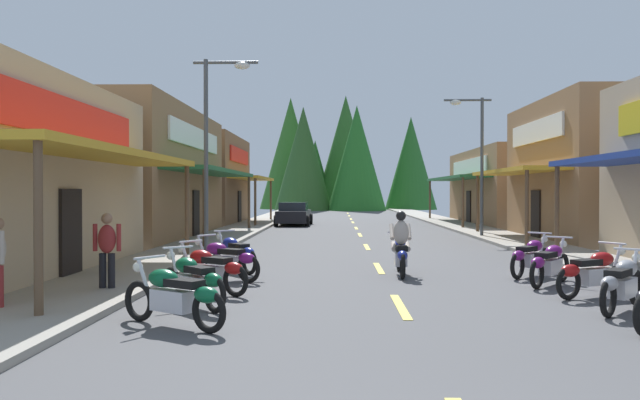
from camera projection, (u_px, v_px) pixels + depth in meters
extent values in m
cube|color=#4C4C4F|center=(360.00, 236.00, 29.61)|extent=(9.76, 83.45, 0.10)
cube|color=gray|center=(232.00, 233.00, 29.76)|extent=(2.45, 83.45, 0.12)
cube|color=gray|center=(489.00, 234.00, 29.46)|extent=(2.45, 83.45, 0.12)
cube|color=#E0C64C|center=(400.00, 306.00, 11.00)|extent=(0.16, 2.40, 0.01)
cube|color=#E0C64C|center=(379.00, 268.00, 16.51)|extent=(0.16, 2.40, 0.01)
cube|color=#E0C64C|center=(367.00, 247.00, 22.88)|extent=(0.16, 2.40, 0.01)
cube|color=#E0C64C|center=(360.00, 235.00, 29.36)|extent=(0.16, 2.40, 0.01)
cube|color=#E0C64C|center=(356.00, 228.00, 34.77)|extent=(0.16, 2.40, 0.01)
cube|color=#E0C64C|center=(353.00, 222.00, 41.44)|extent=(0.16, 2.40, 0.01)
cube|color=#E0C64C|center=(351.00, 219.00, 46.50)|extent=(0.16, 2.40, 0.01)
cube|color=#E0C64C|center=(349.00, 216.00, 52.75)|extent=(0.16, 2.40, 0.01)
cube|color=#E0C64C|center=(348.00, 213.00, 59.25)|extent=(0.16, 2.40, 0.01)
cube|color=gold|center=(107.00, 154.00, 14.41)|extent=(1.80, 10.01, 0.16)
cylinder|color=brown|center=(38.00, 232.00, 9.61)|extent=(0.14, 0.14, 2.82)
cylinder|color=brown|center=(187.00, 212.00, 19.22)|extent=(0.14, 0.14, 2.82)
cube|color=red|center=(71.00, 119.00, 14.42)|extent=(0.10, 7.79, 0.90)
cube|color=black|center=(71.00, 234.00, 14.46)|extent=(0.08, 1.10, 2.10)
cube|color=olive|center=(121.00, 174.00, 27.48)|extent=(6.61, 12.85, 5.66)
cube|color=#236033|center=(215.00, 172.00, 27.37)|extent=(1.80, 11.57, 0.16)
cylinder|color=brown|center=(205.00, 210.00, 21.79)|extent=(0.14, 0.14, 2.82)
cylinder|color=brown|center=(249.00, 204.00, 32.96)|extent=(0.14, 0.14, 2.82)
cube|color=white|center=(196.00, 138.00, 27.38)|extent=(0.10, 9.00, 0.90)
cube|color=black|center=(196.00, 214.00, 27.42)|extent=(0.08, 1.10, 2.10)
cube|color=brown|center=(187.00, 180.00, 39.90)|extent=(6.70, 9.93, 5.56)
cube|color=gold|center=(253.00, 178.00, 39.79)|extent=(1.80, 8.94, 0.16)
cylinder|color=brown|center=(255.00, 203.00, 35.52)|extent=(0.14, 0.14, 2.82)
cylinder|color=brown|center=(271.00, 201.00, 44.06)|extent=(0.14, 0.14, 2.82)
cube|color=red|center=(240.00, 156.00, 39.79)|extent=(0.10, 6.95, 0.90)
cube|color=black|center=(240.00, 207.00, 39.84)|extent=(0.08, 1.10, 2.10)
cylinder|color=brown|center=(557.00, 212.00, 19.34)|extent=(0.14, 0.14, 2.82)
cube|color=olive|center=(636.00, 170.00, 26.13)|extent=(8.23, 9.12, 5.87)
cube|color=gold|center=(515.00, 171.00, 26.26)|extent=(1.80, 8.21, 0.16)
cylinder|color=brown|center=(527.00, 209.00, 22.39)|extent=(0.14, 0.14, 2.82)
cylinder|color=brown|center=(477.00, 205.00, 30.20)|extent=(0.14, 0.14, 2.82)
cube|color=white|center=(536.00, 131.00, 26.21)|extent=(0.10, 6.38, 0.90)
cube|color=black|center=(536.00, 215.00, 26.26)|extent=(0.08, 1.10, 2.10)
cube|color=olive|center=(533.00, 187.00, 39.39)|extent=(8.03, 13.50, 4.68)
cube|color=#236033|center=(455.00, 178.00, 39.50)|extent=(1.80, 12.15, 0.16)
cylinder|color=brown|center=(463.00, 203.00, 33.67)|extent=(0.14, 0.14, 2.82)
cylinder|color=brown|center=(430.00, 200.00, 45.41)|extent=(0.14, 0.14, 2.82)
cube|color=white|center=(468.00, 166.00, 39.47)|extent=(0.10, 9.45, 0.90)
cube|color=black|center=(469.00, 207.00, 39.50)|extent=(0.08, 1.10, 2.10)
cylinder|color=#474C51|center=(206.00, 158.00, 19.86)|extent=(0.14, 0.14, 6.25)
cylinder|color=#474C51|center=(226.00, 62.00, 19.80)|extent=(2.07, 0.10, 0.10)
ellipsoid|color=silver|center=(242.00, 66.00, 19.79)|extent=(0.50, 0.30, 0.24)
cylinder|color=#474C51|center=(482.00, 168.00, 27.34)|extent=(0.14, 0.14, 6.16)
cylinder|color=#474C51|center=(468.00, 100.00, 27.32)|extent=(2.07, 0.10, 0.10)
ellipsoid|color=silver|center=(456.00, 102.00, 27.33)|extent=(0.50, 0.30, 0.24)
torus|color=black|center=(636.00, 287.00, 11.12)|extent=(0.49, 0.55, 0.64)
torus|color=black|center=(608.00, 298.00, 10.01)|extent=(0.49, 0.55, 0.64)
cube|color=silver|center=(623.00, 288.00, 10.56)|extent=(0.67, 0.71, 0.32)
ellipsoid|color=#99999E|center=(627.00, 268.00, 10.71)|extent=(0.61, 0.63, 0.28)
cube|color=black|center=(618.00, 273.00, 10.37)|extent=(0.60, 0.64, 0.12)
ellipsoid|color=#99999E|center=(609.00, 283.00, 10.04)|extent=(0.47, 0.49, 0.24)
cylinder|color=silver|center=(634.00, 270.00, 11.02)|extent=(0.29, 0.32, 0.71)
cylinder|color=silver|center=(632.00, 249.00, 10.92)|extent=(0.48, 0.42, 0.04)
sphere|color=white|center=(637.00, 258.00, 11.13)|extent=(0.16, 0.16, 0.16)
torus|color=black|center=(620.00, 278.00, 12.37)|extent=(0.60, 0.41, 0.64)
torus|color=black|center=(568.00, 283.00, 11.65)|extent=(0.60, 0.41, 0.64)
cube|color=silver|center=(595.00, 276.00, 12.01)|extent=(0.75, 0.59, 0.32)
ellipsoid|color=#A51414|center=(602.00, 259.00, 12.10)|extent=(0.64, 0.56, 0.28)
cube|color=black|center=(586.00, 262.00, 11.89)|extent=(0.66, 0.54, 0.12)
ellipsoid|color=#A51414|center=(570.00, 271.00, 11.67)|extent=(0.50, 0.43, 0.24)
cylinder|color=silver|center=(616.00, 262.00, 12.30)|extent=(0.35, 0.24, 0.71)
cylinder|color=silver|center=(612.00, 243.00, 12.24)|extent=(0.34, 0.54, 0.04)
sphere|color=white|center=(621.00, 251.00, 12.38)|extent=(0.16, 0.16, 0.16)
torus|color=black|center=(563.00, 267.00, 14.09)|extent=(0.48, 0.56, 0.64)
torus|color=black|center=(537.00, 274.00, 12.96)|extent=(0.48, 0.56, 0.64)
cube|color=silver|center=(550.00, 267.00, 13.52)|extent=(0.66, 0.72, 0.32)
ellipsoid|color=#721972|center=(554.00, 251.00, 13.67)|extent=(0.60, 0.64, 0.28)
cube|color=black|center=(546.00, 255.00, 13.33)|extent=(0.60, 0.64, 0.12)
ellipsoid|color=#721972|center=(538.00, 263.00, 12.99)|extent=(0.46, 0.49, 0.24)
cylinder|color=silver|center=(561.00, 253.00, 13.99)|extent=(0.28, 0.32, 0.71)
cylinder|color=silver|center=(559.00, 237.00, 13.89)|extent=(0.49, 0.41, 0.04)
sphere|color=white|center=(563.00, 244.00, 14.11)|extent=(0.16, 0.16, 0.16)
torus|color=black|center=(544.00, 260.00, 15.51)|extent=(0.49, 0.55, 0.64)
torus|color=black|center=(517.00, 266.00, 14.40)|extent=(0.49, 0.55, 0.64)
cube|color=silver|center=(531.00, 260.00, 14.95)|extent=(0.67, 0.71, 0.32)
ellipsoid|color=#721972|center=(535.00, 246.00, 15.10)|extent=(0.61, 0.63, 0.28)
cube|color=black|center=(527.00, 249.00, 14.76)|extent=(0.60, 0.64, 0.12)
ellipsoid|color=#721972|center=(518.00, 256.00, 14.43)|extent=(0.47, 0.49, 0.24)
cylinder|color=silver|center=(542.00, 248.00, 15.41)|extent=(0.29, 0.32, 0.71)
cylinder|color=silver|center=(540.00, 233.00, 15.31)|extent=(0.48, 0.42, 0.04)
sphere|color=white|center=(544.00, 239.00, 15.52)|extent=(0.16, 0.16, 0.16)
torus|color=black|center=(139.00, 301.00, 9.75)|extent=(0.59, 0.43, 0.64)
torus|color=black|center=(209.00, 311.00, 8.90)|extent=(0.59, 0.43, 0.64)
cube|color=silver|center=(172.00, 301.00, 9.32)|extent=(0.74, 0.61, 0.32)
ellipsoid|color=#0C5933|center=(163.00, 278.00, 9.43)|extent=(0.64, 0.57, 0.28)
cube|color=black|center=(184.00, 283.00, 9.18)|extent=(0.66, 0.56, 0.12)
ellipsoid|color=#0C5933|center=(206.00, 295.00, 8.93)|extent=(0.50, 0.44, 0.24)
cylinder|color=silver|center=(145.00, 281.00, 9.67)|extent=(0.34, 0.25, 0.71)
cylinder|color=silver|center=(150.00, 257.00, 9.60)|extent=(0.36, 0.53, 0.04)
sphere|color=white|center=(138.00, 267.00, 9.76)|extent=(0.16, 0.16, 0.16)
torus|color=black|center=(172.00, 284.00, 11.52)|extent=(0.51, 0.54, 0.64)
torus|color=black|center=(215.00, 294.00, 10.39)|extent=(0.51, 0.54, 0.64)
cube|color=silver|center=(192.00, 284.00, 10.95)|extent=(0.68, 0.70, 0.32)
ellipsoid|color=#0C5933|center=(186.00, 265.00, 11.10)|extent=(0.61, 0.63, 0.28)
cube|color=black|center=(199.00, 270.00, 10.76)|extent=(0.61, 0.63, 0.12)
ellipsoid|color=#0C5933|center=(213.00, 280.00, 10.42)|extent=(0.47, 0.49, 0.24)
cylinder|color=silver|center=(175.00, 267.00, 11.42)|extent=(0.30, 0.31, 0.71)
cylinder|color=silver|center=(178.00, 247.00, 11.32)|extent=(0.47, 0.44, 0.04)
sphere|color=white|center=(171.00, 255.00, 11.53)|extent=(0.16, 0.16, 0.16)
torus|color=black|center=(183.00, 274.00, 12.88)|extent=(0.58, 0.44, 0.64)
torus|color=black|center=(236.00, 280.00, 12.00)|extent=(0.58, 0.44, 0.64)
cube|color=silver|center=(208.00, 273.00, 12.44)|extent=(0.74, 0.63, 0.32)
ellipsoid|color=#A51414|center=(201.00, 257.00, 12.55)|extent=(0.64, 0.58, 0.28)
cube|color=black|center=(217.00, 260.00, 12.29)|extent=(0.65, 0.57, 0.12)
ellipsoid|color=#A51414|center=(234.00, 268.00, 12.03)|extent=(0.50, 0.45, 0.24)
cylinder|color=silver|center=(187.00, 259.00, 12.80)|extent=(0.34, 0.26, 0.71)
cylinder|color=silver|center=(191.00, 241.00, 12.72)|extent=(0.37, 0.52, 0.04)
sphere|color=white|center=(181.00, 249.00, 12.89)|extent=(0.16, 0.16, 0.16)
torus|color=black|center=(199.00, 264.00, 14.65)|extent=(0.60, 0.42, 0.64)
torus|color=black|center=(248.00, 269.00, 13.84)|extent=(0.60, 0.42, 0.64)
cube|color=silver|center=(223.00, 263.00, 14.24)|extent=(0.74, 0.60, 0.32)
ellipsoid|color=#721972|center=(216.00, 249.00, 14.35)|extent=(0.64, 0.56, 0.28)
cube|color=black|center=(231.00, 251.00, 14.10)|extent=(0.66, 0.55, 0.12)
ellipsoid|color=#721972|center=(247.00, 258.00, 13.86)|extent=(0.50, 0.43, 0.24)
cylinder|color=silver|center=(203.00, 251.00, 14.58)|extent=(0.35, 0.24, 0.71)
cylinder|color=silver|center=(207.00, 235.00, 14.51)|extent=(0.35, 0.53, 0.04)
sphere|color=white|center=(198.00, 242.00, 14.66)|extent=(0.16, 0.16, 0.16)
torus|color=black|center=(220.00, 257.00, 16.39)|extent=(0.48, 0.56, 0.64)
torus|color=black|center=(249.00, 262.00, 15.20)|extent=(0.48, 0.56, 0.64)
cube|color=silver|center=(234.00, 256.00, 15.79)|extent=(0.66, 0.72, 0.32)
ellipsoid|color=navy|center=(230.00, 243.00, 15.95)|extent=(0.60, 0.64, 0.28)
cube|color=black|center=(239.00, 246.00, 15.59)|extent=(0.59, 0.64, 0.12)
ellipsoid|color=navy|center=(248.00, 252.00, 15.23)|extent=(0.46, 0.49, 0.24)
cylinder|color=silver|center=(222.00, 245.00, 16.28)|extent=(0.28, 0.33, 0.71)
cylinder|color=silver|center=(224.00, 231.00, 16.18)|extent=(0.49, 0.41, 0.04)
sphere|color=white|center=(219.00, 237.00, 16.41)|extent=(0.16, 0.16, 0.16)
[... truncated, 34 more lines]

